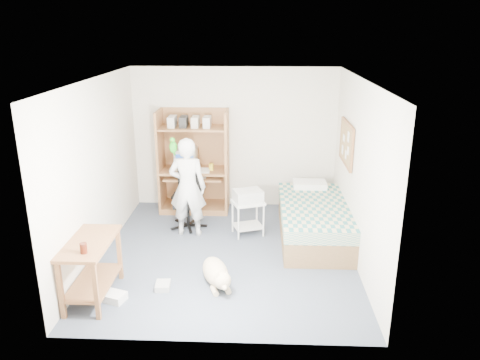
{
  "coord_description": "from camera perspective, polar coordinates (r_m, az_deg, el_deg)",
  "views": [
    {
      "loc": [
        0.44,
        -6.11,
        3.17
      ],
      "look_at": [
        0.17,
        0.26,
        1.05
      ],
      "focal_mm": 35.0,
      "sensor_mm": 36.0,
      "label": 1
    }
  ],
  "objects": [
    {
      "name": "floor",
      "position": [
        6.9,
        -1.52,
        -8.97
      ],
      "size": [
        4.0,
        4.0,
        0.0
      ],
      "primitive_type": "plane",
      "color": "#424959",
      "rests_on": "ground"
    },
    {
      "name": "wall_back",
      "position": [
        8.35,
        -0.66,
        5.09
      ],
      "size": [
        3.6,
        0.02,
        2.5
      ],
      "primitive_type": "cube",
      "color": "silver",
      "rests_on": "floor"
    },
    {
      "name": "wall_right",
      "position": [
        6.55,
        14.3,
        0.75
      ],
      "size": [
        0.02,
        4.0,
        2.5
      ],
      "primitive_type": "cube",
      "color": "silver",
      "rests_on": "floor"
    },
    {
      "name": "wall_left",
      "position": [
        6.79,
        -16.96,
        1.13
      ],
      "size": [
        0.02,
        4.0,
        2.5
      ],
      "primitive_type": "cube",
      "color": "silver",
      "rests_on": "floor"
    },
    {
      "name": "ceiling",
      "position": [
        6.16,
        -1.72,
        12.13
      ],
      "size": [
        3.6,
        4.0,
        0.02
      ],
      "primitive_type": "cube",
      "color": "white",
      "rests_on": "wall_back"
    },
    {
      "name": "computer_hutch",
      "position": [
        8.27,
        -5.59,
        1.81
      ],
      "size": [
        1.2,
        0.63,
        1.8
      ],
      "color": "brown",
      "rests_on": "floor"
    },
    {
      "name": "bed",
      "position": [
        7.37,
        8.96,
        -4.87
      ],
      "size": [
        1.02,
        2.02,
        0.66
      ],
      "color": "brown",
      "rests_on": "floor"
    },
    {
      "name": "side_desk",
      "position": [
        5.94,
        -17.69,
        -9.36
      ],
      "size": [
        0.5,
        1.0,
        0.75
      ],
      "color": "brown",
      "rests_on": "floor"
    },
    {
      "name": "corkboard",
      "position": [
        7.34,
        12.85,
        4.37
      ],
      "size": [
        0.04,
        0.94,
        0.66
      ],
      "color": "olive",
      "rests_on": "wall_right"
    },
    {
      "name": "office_chair",
      "position": [
        7.71,
        -6.3,
        -3.28
      ],
      "size": [
        0.53,
        0.53,
        0.94
      ],
      "rotation": [
        0.0,
        0.0,
        -0.04
      ],
      "color": "black",
      "rests_on": "floor"
    },
    {
      "name": "person",
      "position": [
        7.27,
        -6.4,
        -0.89
      ],
      "size": [
        0.59,
        0.4,
        1.57
      ],
      "primitive_type": "imported",
      "rotation": [
        0.0,
        0.0,
        3.1
      ],
      "color": "silver",
      "rests_on": "floor"
    },
    {
      "name": "parrot",
      "position": [
        7.13,
        -8.16,
        4.11
      ],
      "size": [
        0.12,
        0.2,
        0.32
      ],
      "rotation": [
        0.0,
        0.0,
        -0.04
      ],
      "color": "#187F12",
      "rests_on": "person"
    },
    {
      "name": "dog",
      "position": [
        6.1,
        -2.89,
        -11.25
      ],
      "size": [
        0.5,
        0.92,
        0.36
      ],
      "rotation": [
        0.0,
        0.0,
        0.34
      ],
      "color": "#C6B185",
      "rests_on": "floor"
    },
    {
      "name": "printer_cart",
      "position": [
        7.36,
        0.97,
        -3.96
      ],
      "size": [
        0.57,
        0.51,
        0.56
      ],
      "rotation": [
        0.0,
        0.0,
        0.35
      ],
      "color": "silver",
      "rests_on": "floor"
    },
    {
      "name": "printer",
      "position": [
        7.26,
        0.98,
        -1.93
      ],
      "size": [
        0.5,
        0.44,
        0.18
      ],
      "primitive_type": "cube",
      "rotation": [
        0.0,
        0.0,
        0.35
      ],
      "color": "#B9B8B3",
      "rests_on": "printer_cart"
    },
    {
      "name": "crt_monitor",
      "position": [
        8.27,
        -6.6,
        2.67
      ],
      "size": [
        0.38,
        0.41,
        0.36
      ],
      "rotation": [
        0.0,
        0.0,
        0.02
      ],
      "color": "beige",
      "rests_on": "computer_hutch"
    },
    {
      "name": "keyboard",
      "position": [
        8.17,
        -5.69,
        0.47
      ],
      "size": [
        0.46,
        0.18,
        0.03
      ],
      "primitive_type": "cube",
      "rotation": [
        0.0,
        0.0,
        -0.04
      ],
      "color": "beige",
      "rests_on": "computer_hutch"
    },
    {
      "name": "pencil_cup",
      "position": [
        8.15,
        -3.54,
        1.6
      ],
      "size": [
        0.08,
        0.08,
        0.12
      ],
      "primitive_type": "cylinder",
      "color": "yellow",
      "rests_on": "computer_hutch"
    },
    {
      "name": "drink_glass",
      "position": [
        5.54,
        -18.54,
        -7.89
      ],
      "size": [
        0.08,
        0.08,
        0.12
      ],
      "primitive_type": "cylinder",
      "color": "#40150A",
      "rests_on": "side_desk"
    },
    {
      "name": "floor_box_a",
      "position": [
        6.01,
        -15.04,
        -13.61
      ],
      "size": [
        0.3,
        0.27,
        0.1
      ],
      "primitive_type": "cube",
      "rotation": [
        0.0,
        0.0,
        -0.33
      ],
      "color": "silver",
      "rests_on": "floor"
    },
    {
      "name": "floor_box_b",
      "position": [
        6.13,
        -9.38,
        -12.6
      ],
      "size": [
        0.19,
        0.23,
        0.08
      ],
      "primitive_type": "cube",
      "rotation": [
        0.0,
        0.0,
        0.06
      ],
      "color": "#A4A4A0",
      "rests_on": "floor"
    }
  ]
}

